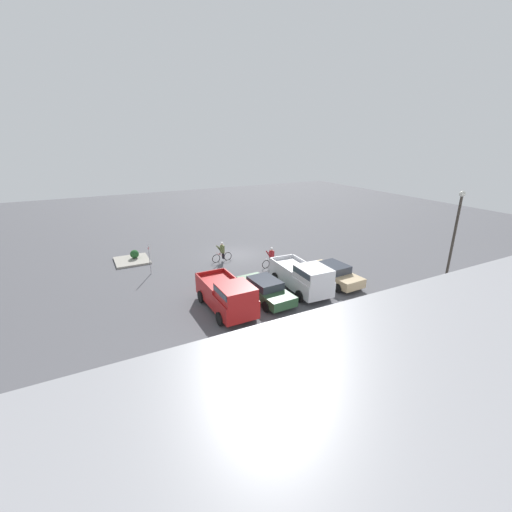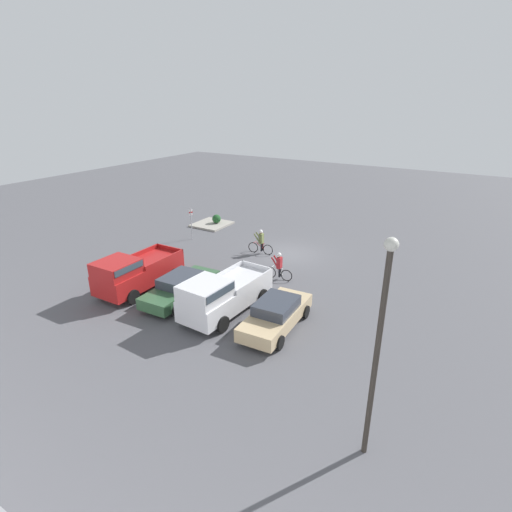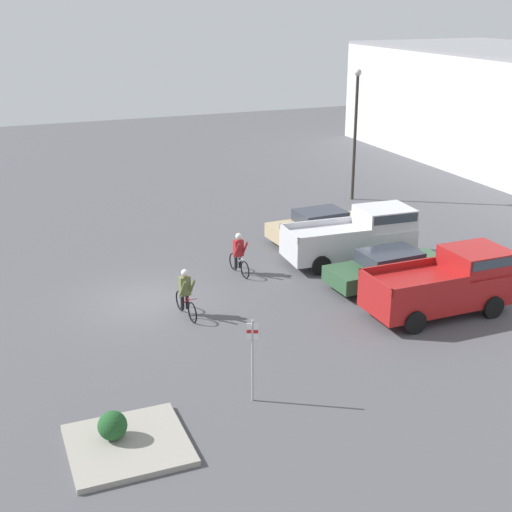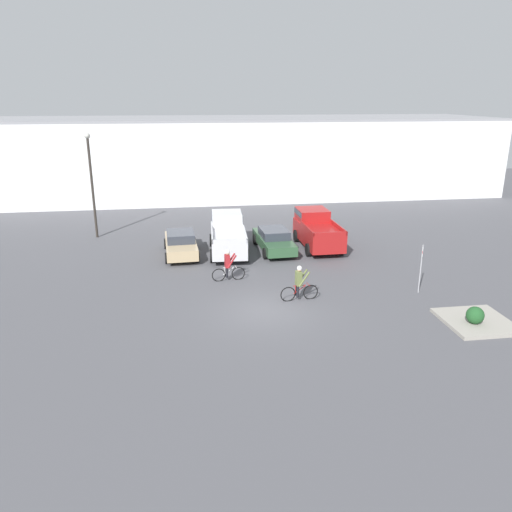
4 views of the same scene
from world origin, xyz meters
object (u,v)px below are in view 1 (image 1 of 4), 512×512
Objects in this scene: shrub at (134,254)px; pickup_truck_1 at (228,295)px; lamppost at (454,235)px; fire_lane_sign at (149,256)px; cyclist_1 at (271,257)px; pickup_truck_0 at (303,276)px; sedan_1 at (265,289)px; cyclist_0 at (222,252)px; sedan_0 at (333,273)px.

pickup_truck_1 is at bearing 105.90° from shrub.
fire_lane_sign is at bearing -36.38° from lamppost.
cyclist_1 is 12.74m from lamppost.
sedan_1 is at bearing -5.10° from pickup_truck_0.
pickup_truck_0 is at bearing 127.33° from shrub.
pickup_truck_0 is at bearing 84.95° from cyclist_1.
shrub is (9.02, -11.84, -0.60)m from pickup_truck_0.
sedan_1 is 2.67× the size of cyclist_0.
sedan_1 is 12.54m from lamppost.
shrub is at bearing -44.21° from sedan_0.
sedan_1 is at bearing 118.32° from shrub.
pickup_truck_0 is 1.11× the size of sedan_1.
pickup_truck_0 is 5.58m from pickup_truck_1.
fire_lane_sign reaches higher than cyclist_1.
cyclist_0 is (-3.02, -8.35, -0.27)m from pickup_truck_1.
sedan_1 is 6.76× the size of shrub.
fire_lane_sign is (5.90, 0.10, 0.60)m from cyclist_0.
sedan_1 is 0.71× the size of lamppost.
pickup_truck_0 reaches higher than pickup_truck_1.
cyclist_1 is 0.72× the size of fire_lane_sign.
sedan_1 is 5.77m from cyclist_1.
pickup_truck_1 is 8.89m from cyclist_0.
cyclist_1 reaches higher than shrub.
shrub is at bearing -52.67° from pickup_truck_0.
sedan_1 is (5.60, 0.07, -0.01)m from sedan_0.
cyclist_1 is (-3.22, -4.78, 0.15)m from sedan_1.
pickup_truck_0 is 1.06× the size of pickup_truck_1.
lamppost reaches higher than pickup_truck_0.
pickup_truck_1 is at bearing 109.26° from fire_lane_sign.
fire_lane_sign is (8.90, -2.95, 0.60)m from cyclist_1.
lamppost is at bearing 163.43° from pickup_truck_1.
fire_lane_sign is 0.35× the size of lamppost.
lamppost is (-8.38, 4.43, 2.87)m from pickup_truck_0.
cyclist_1 reaches higher than sedan_1.
pickup_truck_0 is at bearing 174.90° from sedan_1.
shrub is at bearing -74.10° from pickup_truck_1.
lamppost is (-11.16, 4.68, 3.29)m from sedan_1.
pickup_truck_1 is 8.03m from cyclist_1.
pickup_truck_0 reaches higher than shrub.
pickup_truck_1 is at bearing -16.57° from lamppost.
cyclist_1 is at bearing -123.99° from sedan_1.
lamppost is (-10.94, 12.51, 3.15)m from cyclist_0.
pickup_truck_1 is at bearing 70.13° from cyclist_0.
cyclist_0 is 0.76× the size of fire_lane_sign.
pickup_truck_0 reaches higher than cyclist_1.
pickup_truck_1 is at bearing 41.39° from cyclist_1.
fire_lane_sign is at bearing 98.35° from shrub.
sedan_0 is 0.96× the size of sedan_1.
sedan_1 is at bearing 88.37° from cyclist_0.
cyclist_0 is 4.28m from cyclist_1.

